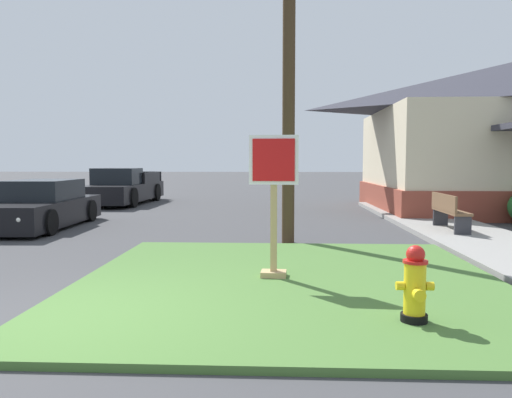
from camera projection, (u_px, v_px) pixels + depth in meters
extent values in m
plane|color=#3D3D3F|center=(57.00, 326.00, 5.13)|extent=(160.00, 160.00, 0.00)
cube|color=#477033|center=(290.00, 281.00, 6.89)|extent=(5.91, 5.99, 0.08)
cube|color=gray|center=(470.00, 236.00, 10.97)|extent=(2.20, 17.15, 0.12)
cylinder|color=black|center=(414.00, 318.00, 5.03)|extent=(0.28, 0.28, 0.08)
cylinder|color=yellow|center=(415.00, 289.00, 5.01)|extent=(0.22, 0.22, 0.53)
cylinder|color=red|center=(415.00, 262.00, 4.99)|extent=(0.25, 0.25, 0.03)
sphere|color=red|center=(416.00, 254.00, 4.98)|extent=(0.19, 0.19, 0.19)
cube|color=red|center=(416.00, 248.00, 4.98)|extent=(0.04, 0.04, 0.04)
cylinder|color=yellow|center=(400.00, 286.00, 5.01)|extent=(0.08, 0.09, 0.09)
cylinder|color=yellow|center=(430.00, 286.00, 5.00)|extent=(0.08, 0.09, 0.09)
cylinder|color=yellow|center=(419.00, 295.00, 4.85)|extent=(0.12, 0.09, 0.12)
cube|color=tan|center=(274.00, 209.00, 6.94)|extent=(0.10, 0.10, 1.96)
cube|color=tan|center=(274.00, 274.00, 7.01)|extent=(0.38, 0.30, 0.08)
cube|color=white|center=(274.00, 160.00, 6.83)|extent=(0.70, 0.05, 0.70)
cube|color=red|center=(274.00, 160.00, 6.82)|extent=(0.59, 0.05, 0.59)
cylinder|color=black|center=(115.00, 276.00, 7.33)|extent=(0.70, 0.70, 0.02)
cube|color=black|center=(40.00, 212.00, 12.78)|extent=(1.90, 4.48, 0.64)
cube|color=black|center=(43.00, 190.00, 12.96)|extent=(1.57, 2.09, 0.56)
cylinder|color=black|center=(49.00, 222.00, 11.42)|extent=(0.24, 0.63, 0.62)
cylinder|color=black|center=(90.00, 211.00, 14.15)|extent=(0.24, 0.63, 0.62)
cylinder|color=black|center=(34.00, 211.00, 14.17)|extent=(0.24, 0.63, 0.62)
sphere|color=white|center=(19.00, 220.00, 10.62)|extent=(0.14, 0.14, 0.14)
sphere|color=red|center=(89.00, 203.00, 14.94)|extent=(0.12, 0.12, 0.12)
sphere|color=red|center=(55.00, 203.00, 14.95)|extent=(0.12, 0.12, 0.12)
cube|color=black|center=(124.00, 192.00, 20.11)|extent=(1.98, 5.61, 0.68)
cube|color=black|center=(117.00, 177.00, 19.29)|extent=(1.68, 1.48, 0.68)
cube|color=black|center=(152.00, 177.00, 20.99)|extent=(0.14, 2.34, 0.44)
cube|color=black|center=(111.00, 177.00, 21.10)|extent=(0.14, 2.34, 0.44)
cube|color=black|center=(143.00, 176.00, 22.80)|extent=(1.70, 0.13, 0.44)
cylinder|color=black|center=(132.00, 198.00, 18.40)|extent=(0.27, 0.76, 0.76)
cylinder|color=black|center=(87.00, 197.00, 18.51)|extent=(0.27, 0.76, 0.76)
cylinder|color=black|center=(156.00, 192.00, 21.73)|extent=(0.27, 0.76, 0.76)
cylinder|color=black|center=(117.00, 192.00, 21.84)|extent=(0.27, 0.76, 0.76)
cube|color=brown|center=(451.00, 211.00, 11.53)|extent=(0.44, 1.77, 0.06)
cube|color=brown|center=(444.00, 202.00, 11.53)|extent=(0.09, 1.76, 0.38)
cube|color=#2D2D33|center=(463.00, 225.00, 10.76)|extent=(0.36, 0.07, 0.41)
cube|color=#2D2D33|center=(440.00, 217.00, 12.35)|extent=(0.36, 0.07, 0.41)
cylinder|color=#42301E|center=(289.00, 25.00, 10.08)|extent=(0.26, 0.26, 9.09)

